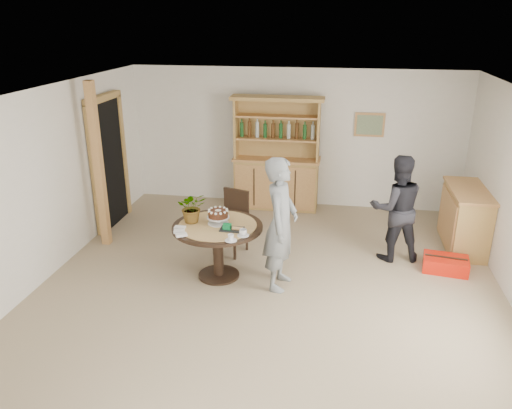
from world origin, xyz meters
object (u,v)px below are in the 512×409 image
object	(u,v)px
sideboard	(465,218)
dining_table	(218,236)
teen_boy	(281,224)
dining_chair	(233,217)
adult_person	(396,208)
hutch	(277,171)
red_suitcase	(445,264)

from	to	relation	value
sideboard	dining_table	distance (m)	3.79
dining_table	teen_boy	distance (m)	0.90
dining_chair	teen_boy	size ratio (longest dim) A/B	0.54
dining_chair	adult_person	size ratio (longest dim) A/B	0.61
hutch	adult_person	xyz separation A→B (m)	(1.95, -1.80, 0.09)
dining_table	red_suitcase	bearing A→B (deg)	12.55
dining_table	red_suitcase	world-z (taller)	dining_table
sideboard	dining_chair	distance (m)	3.51
sideboard	teen_boy	size ratio (longest dim) A/B	0.72
adult_person	sideboard	bearing A→B (deg)	-163.54
adult_person	dining_table	bearing A→B (deg)	11.35
hutch	teen_boy	xyz separation A→B (m)	(0.43, -2.87, 0.18)
teen_boy	adult_person	world-z (taller)	teen_boy
dining_chair	red_suitcase	xyz separation A→B (m)	(3.05, -0.14, -0.43)
sideboard	adult_person	distance (m)	1.26
dining_table	red_suitcase	distance (m)	3.20
teen_boy	red_suitcase	size ratio (longest dim) A/B	2.68
hutch	sideboard	bearing A→B (deg)	-22.21
teen_boy	red_suitcase	distance (m)	2.49
hutch	red_suitcase	distance (m)	3.43
sideboard	teen_boy	distance (m)	3.10
hutch	dining_table	bearing A→B (deg)	-98.65
sideboard	adult_person	bearing A→B (deg)	-152.69
sideboard	red_suitcase	xyz separation A→B (m)	(-0.38, -0.84, -0.37)
hutch	adult_person	bearing A→B (deg)	-42.68
dining_table	teen_boy	xyz separation A→B (m)	(0.85, -0.10, 0.27)
sideboard	teen_boy	bearing A→B (deg)	-148.02
dining_table	adult_person	xyz separation A→B (m)	(2.38, 0.97, 0.18)
adult_person	red_suitcase	world-z (taller)	adult_person
adult_person	teen_boy	bearing A→B (deg)	24.18
adult_person	red_suitcase	size ratio (longest dim) A/B	2.39
teen_boy	dining_chair	bearing A→B (deg)	48.26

